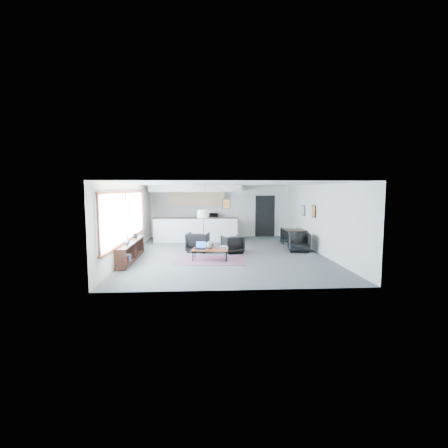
{
  "coord_description": "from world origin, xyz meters",
  "views": [
    {
      "loc": [
        -0.82,
        -11.99,
        2.38
      ],
      "look_at": [
        -0.05,
        0.4,
        1.08
      ],
      "focal_mm": 26.0,
      "sensor_mm": 36.0,
      "label": 1
    }
  ],
  "objects": [
    {
      "name": "window",
      "position": [
        -3.46,
        -0.9,
        1.46
      ],
      "size": [
        0.1,
        5.95,
        1.66
      ],
      "color": "#8CBFFF",
      "rests_on": "room"
    },
    {
      "name": "kitchenette",
      "position": [
        -1.2,
        3.71,
        1.38
      ],
      "size": [
        4.2,
        1.96,
        2.6
      ],
      "color": "white",
      "rests_on": "floor"
    },
    {
      "name": "dining_chair_near",
      "position": [
        2.85,
        0.19,
        0.35
      ],
      "size": [
        0.78,
        0.75,
        0.7
      ],
      "primitive_type": "imported",
      "rotation": [
        0.0,
        0.0,
        -0.19
      ],
      "color": "black",
      "rests_on": "floor"
    },
    {
      "name": "ceramic_pot",
      "position": [
        -0.63,
        -1.15,
        0.53
      ],
      "size": [
        0.27,
        0.27,
        0.27
      ],
      "rotation": [
        0.0,
        0.0,
        0.39
      ],
      "color": "gray",
      "rests_on": "coffee_table"
    },
    {
      "name": "laptop",
      "position": [
        -0.94,
        -1.11,
        0.47
      ],
      "size": [
        0.41,
        0.36,
        0.25
      ],
      "rotation": [
        0.0,
        0.0,
        -0.21
      ],
      "color": "black",
      "rests_on": "coffee_table"
    },
    {
      "name": "track_light",
      "position": [
        -0.59,
        2.2,
        2.53
      ],
      "size": [
        1.6,
        0.07,
        0.15
      ],
      "color": "silver",
      "rests_on": "room"
    },
    {
      "name": "doorway",
      "position": [
        2.3,
        4.42,
        1.07
      ],
      "size": [
        1.1,
        0.12,
        2.15
      ],
      "color": "black",
      "rests_on": "room"
    },
    {
      "name": "dining_table",
      "position": [
        3.0,
        1.34,
        0.65
      ],
      "size": [
        0.87,
        0.87,
        0.72
      ],
      "rotation": [
        0.0,
        0.0,
        0.03
      ],
      "color": "black",
      "rests_on": "floor"
    },
    {
      "name": "coffee_table",
      "position": [
        -0.62,
        -1.13,
        0.36
      ],
      "size": [
        1.26,
        0.77,
        0.39
      ],
      "rotation": [
        0.0,
        0.0,
        -0.1
      ],
      "color": "maroon",
      "rests_on": "floor"
    },
    {
      "name": "wall_art_lower",
      "position": [
        3.47,
        0.4,
        1.55
      ],
      "size": [
        0.03,
        0.38,
        0.48
      ],
      "color": "black",
      "rests_on": "room"
    },
    {
      "name": "microwave",
      "position": [
        -0.4,
        4.15,
        1.11
      ],
      "size": [
        0.55,
        0.32,
        0.37
      ],
      "primitive_type": "imported",
      "rotation": [
        0.0,
        0.0,
        -0.04
      ],
      "color": "black",
      "rests_on": "kitchenette"
    },
    {
      "name": "armchair_left",
      "position": [
        -1.06,
        0.4,
        0.42
      ],
      "size": [
        0.93,
        0.89,
        0.83
      ],
      "primitive_type": "imported",
      "rotation": [
        0.0,
        0.0,
        2.95
      ],
      "color": "black",
      "rests_on": "floor"
    },
    {
      "name": "wall_art_upper",
      "position": [
        3.47,
        1.7,
        1.5
      ],
      "size": [
        0.03,
        0.34,
        0.44
      ],
      "color": "black",
      "rests_on": "room"
    },
    {
      "name": "floor_lamp",
      "position": [
        -0.85,
        0.66,
        1.39
      ],
      "size": [
        0.6,
        0.6,
        1.6
      ],
      "rotation": [
        0.0,
        0.0,
        0.4
      ],
      "color": "black",
      "rests_on": "floor"
    },
    {
      "name": "book_stack",
      "position": [
        -0.14,
        -1.06,
        0.43
      ],
      "size": [
        0.28,
        0.23,
        0.08
      ],
      "rotation": [
        0.0,
        0.0,
        -0.06
      ],
      "color": "silver",
      "rests_on": "coffee_table"
    },
    {
      "name": "room",
      "position": [
        0.0,
        0.0,
        1.3
      ],
      "size": [
        7.02,
        9.02,
        2.62
      ],
      "color": "#4A4A4D",
      "rests_on": "ground"
    },
    {
      "name": "coaster",
      "position": [
        -0.51,
        -1.33,
        0.4
      ],
      "size": [
        0.12,
        0.12,
        0.01
      ],
      "rotation": [
        0.0,
        0.0,
        0.33
      ],
      "color": "#E5590C",
      "rests_on": "coffee_table"
    },
    {
      "name": "armchair_right",
      "position": [
        0.26,
        0.13,
        0.37
      ],
      "size": [
        0.89,
        0.86,
        0.74
      ],
      "primitive_type": "imported",
      "rotation": [
        0.0,
        0.0,
        3.45
      ],
      "color": "black",
      "rests_on": "floor"
    },
    {
      "name": "kilim_rug",
      "position": [
        -0.62,
        -1.13,
        0.01
      ],
      "size": [
        2.53,
        1.85,
        0.01
      ],
      "rotation": [
        0.0,
        0.0,
        -0.1
      ],
      "color": "#63354D",
      "rests_on": "floor"
    },
    {
      "name": "dining_chair_far",
      "position": [
        3.0,
        2.24,
        0.33
      ],
      "size": [
        0.79,
        0.76,
        0.66
      ],
      "primitive_type": "imported",
      "rotation": [
        0.0,
        0.0,
        2.84
      ],
      "color": "black",
      "rests_on": "floor"
    },
    {
      "name": "console",
      "position": [
        -3.3,
        -1.05,
        0.33
      ],
      "size": [
        0.35,
        3.0,
        0.8
      ],
      "color": "black",
      "rests_on": "floor"
    }
  ]
}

